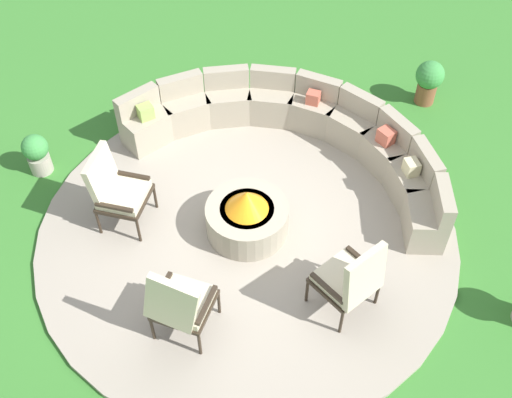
% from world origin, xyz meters
% --- Properties ---
extents(ground_plane, '(24.00, 24.00, 0.00)m').
position_xyz_m(ground_plane, '(0.00, 0.00, 0.00)').
color(ground_plane, '#387A2D').
extents(patio_circle, '(5.28, 5.28, 0.06)m').
position_xyz_m(patio_circle, '(0.00, 0.00, 0.03)').
color(patio_circle, '#9E9384').
rests_on(patio_circle, ground_plane).
extents(fire_pit, '(1.03, 1.03, 0.69)m').
position_xyz_m(fire_pit, '(0.00, 0.00, 0.32)').
color(fire_pit, '#9E937F').
rests_on(fire_pit, patio_circle).
extents(curved_stone_bench, '(4.62, 2.22, 0.79)m').
position_xyz_m(curved_stone_bench, '(-0.23, 1.62, 0.38)').
color(curved_stone_bench, '#9E937F').
rests_on(curved_stone_bench, patio_circle).
extents(lounge_chair_front_left, '(0.76, 0.77, 1.08)m').
position_xyz_m(lounge_chair_front_left, '(-1.44, -0.73, 0.62)').
color(lounge_chair_front_left, '#2D2319').
rests_on(lounge_chair_front_left, patio_circle).
extents(lounge_chair_front_right, '(0.74, 0.73, 1.19)m').
position_xyz_m(lounge_chair_front_right, '(0.24, -1.60, 0.64)').
color(lounge_chair_front_right, '#2D2319').
rests_on(lounge_chair_front_right, patio_circle).
extents(lounge_chair_back_left, '(0.75, 0.75, 1.08)m').
position_xyz_m(lounge_chair_back_left, '(1.58, -0.32, 0.62)').
color(lounge_chair_back_left, '#2D2319').
rests_on(lounge_chair_back_left, patio_circle).
extents(potted_plant_2, '(0.43, 0.43, 0.71)m').
position_xyz_m(potted_plant_2, '(0.81, 3.69, 0.41)').
color(potted_plant_2, brown).
rests_on(potted_plant_2, ground_plane).
extents(potted_plant_3, '(0.36, 0.36, 0.61)m').
position_xyz_m(potted_plant_3, '(-3.00, -0.65, 0.33)').
color(potted_plant_3, '#A89E8E').
rests_on(potted_plant_3, ground_plane).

